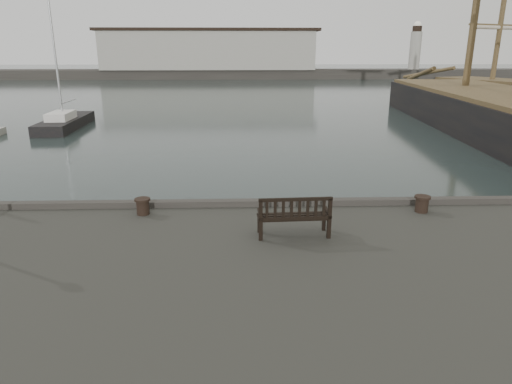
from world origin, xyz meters
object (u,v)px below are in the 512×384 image
bench (294,223)px  yacht_d (66,125)px  bollard_right (422,204)px  bollard_left (143,206)px

bench → yacht_d: (-15.62, 27.02, -1.66)m
yacht_d → bollard_right: bearing=-55.1°
bench → bollard_left: size_ratio=3.90×
bench → bollard_left: 4.48m
bench → bollard_left: bearing=154.6°
bollard_left → yacht_d: (-11.48, 25.30, -1.56)m
bollard_right → yacht_d: 32.07m
bollard_right → yacht_d: yacht_d is taller
bollard_left → bollard_right: (8.07, -0.07, 0.00)m
bollard_right → yacht_d: size_ratio=0.04×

